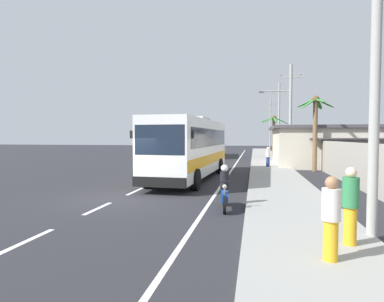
# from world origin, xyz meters

# --- Properties ---
(ground_plane) EXTENTS (160.00, 160.00, 0.00)m
(ground_plane) POSITION_xyz_m (0.00, 0.00, 0.00)
(ground_plane) COLOR #28282D
(sidewalk_kerb) EXTENTS (3.20, 90.00, 0.14)m
(sidewalk_kerb) POSITION_xyz_m (6.80, 10.00, 0.07)
(sidewalk_kerb) COLOR #999993
(sidewalk_kerb) RESTS_ON ground
(lane_markings) EXTENTS (3.94, 71.46, 0.01)m
(lane_markings) POSITION_xyz_m (2.29, 14.89, 0.00)
(lane_markings) COLOR white
(lane_markings) RESTS_ON ground
(boundary_wall) EXTENTS (0.24, 60.00, 2.26)m
(boundary_wall) POSITION_xyz_m (10.60, 14.00, 1.13)
(boundary_wall) COLOR #9E998E
(boundary_wall) RESTS_ON ground
(coach_bus_foreground) EXTENTS (3.33, 11.60, 3.81)m
(coach_bus_foreground) POSITION_xyz_m (1.73, 6.83, 1.98)
(coach_bus_foreground) COLOR white
(coach_bus_foreground) RESTS_ON ground
(coach_bus_far_lane) EXTENTS (3.26, 11.40, 3.97)m
(coach_bus_far_lane) POSITION_xyz_m (-1.64, 27.85, 2.06)
(coach_bus_far_lane) COLOR gold
(coach_bus_far_lane) RESTS_ON ground
(motorcycle_beside_bus) EXTENTS (0.56, 1.96, 1.57)m
(motorcycle_beside_bus) POSITION_xyz_m (4.45, -0.94, 0.64)
(motorcycle_beside_bus) COLOR black
(motorcycle_beside_bus) RESTS_ON ground
(pedestrian_near_kerb) EXTENTS (0.36, 0.36, 1.75)m
(pedestrian_near_kerb) POSITION_xyz_m (7.59, -4.60, 1.06)
(pedestrian_near_kerb) COLOR gold
(pedestrian_near_kerb) RESTS_ON sidewalk_kerb
(pedestrian_midwalk) EXTENTS (0.36, 0.36, 1.60)m
(pedestrian_midwalk) POSITION_xyz_m (6.57, 14.32, 0.97)
(pedestrian_midwalk) COLOR navy
(pedestrian_midwalk) RESTS_ON sidewalk_kerb
(pedestrian_far_walk) EXTENTS (0.36, 0.36, 1.66)m
(pedestrian_far_walk) POSITION_xyz_m (6.95, -5.67, 1.01)
(pedestrian_far_walk) COLOR gold
(pedestrian_far_walk) RESTS_ON sidewalk_kerb
(utility_pole_nearest) EXTENTS (3.70, 0.24, 9.88)m
(utility_pole_nearest) POSITION_xyz_m (8.25, -3.72, 5.27)
(utility_pole_nearest) COLOR #9E9E99
(utility_pole_nearest) RESTS_ON ground
(utility_pole_mid) EXTENTS (3.51, 0.24, 8.49)m
(utility_pole_mid) POSITION_xyz_m (8.27, 15.26, 4.54)
(utility_pole_mid) COLOR #9E9E99
(utility_pole_mid) RESTS_ON ground
(utility_pole_far) EXTENTS (1.94, 0.24, 9.99)m
(utility_pole_far) POSITION_xyz_m (8.84, 34.23, 5.16)
(utility_pole_far) COLOR #9E9E99
(utility_pole_far) RESTS_ON ground
(utility_pole_distant) EXTENTS (2.39, 0.24, 10.10)m
(utility_pole_distant) POSITION_xyz_m (8.58, 53.21, 5.28)
(utility_pole_distant) COLOR #9E9E99
(utility_pole_distant) RESTS_ON ground
(palm_nearest) EXTENTS (2.67, 2.68, 5.58)m
(palm_nearest) POSITION_xyz_m (9.88, 12.82, 3.78)
(palm_nearest) COLOR brown
(palm_nearest) RESTS_ON ground
(palm_second) EXTENTS (3.40, 3.76, 5.15)m
(palm_second) POSITION_xyz_m (7.77, 27.94, 3.60)
(palm_second) COLOR brown
(palm_second) RESTS_ON ground
(roadside_building) EXTENTS (15.63, 9.94, 3.47)m
(roadside_building) POSITION_xyz_m (14.76, 17.95, 1.75)
(roadside_building) COLOR beige
(roadside_building) RESTS_ON ground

